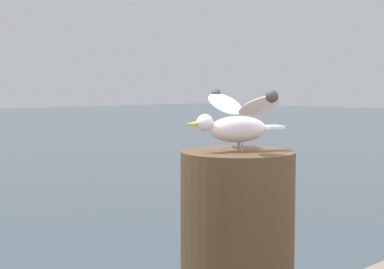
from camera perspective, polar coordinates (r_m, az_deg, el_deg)
mooring_post at (r=2.36m, az=4.37°, el=-12.28°), size 0.44×0.44×0.88m
seagull at (r=2.26m, az=4.36°, el=1.46°), size 0.39×0.57×0.24m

